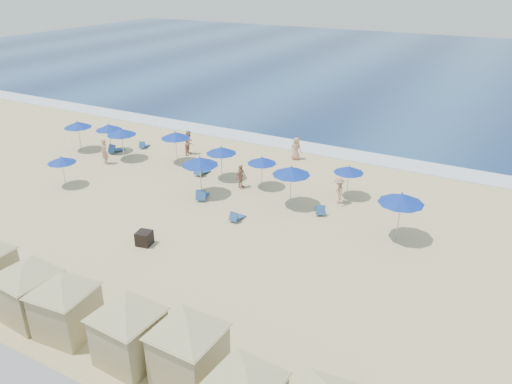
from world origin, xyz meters
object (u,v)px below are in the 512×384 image
trash_bin (144,238)px  umbrella_6 (200,161)px  umbrella_0 (109,127)px  umbrella_3 (62,160)px  cabana_3 (128,324)px  umbrella_5 (221,150)px  cabana_1 (28,284)px  umbrella_1 (78,125)px  umbrella_7 (262,160)px  umbrella_10 (401,199)px  beachgoer_4 (296,148)px  umbrella_2 (121,132)px  umbrella_8 (349,169)px  umbrella_4 (175,135)px  cabana_2 (64,300)px  beachgoer_0 (104,152)px  cabana_4 (188,342)px  beachgoer_3 (339,191)px  beachgoer_2 (241,176)px  umbrella_9 (291,171)px  beachgoer_1 (189,142)px

trash_bin → umbrella_6: size_ratio=0.28×
umbrella_0 → umbrella_3: bearing=-72.3°
cabana_3 → umbrella_5: 17.50m
cabana_1 → umbrella_1: cabana_1 is taller
umbrella_7 → umbrella_10: bearing=-15.0°
umbrella_0 → umbrella_3: 6.80m
umbrella_3 → beachgoer_4: umbrella_3 is taller
umbrella_6 → umbrella_2: bearing=163.9°
umbrella_8 → umbrella_4: bearing=-179.0°
cabana_3 → umbrella_7: size_ratio=2.06×
cabana_2 → beachgoer_0: cabana_2 is taller
trash_bin → cabana_4: cabana_4 is taller
umbrella_0 → beachgoer_3: (18.92, -0.31, -1.16)m
umbrella_5 → cabana_3: bearing=-68.8°
trash_bin → umbrella_3: size_ratio=0.35×
umbrella_6 → cabana_2: bearing=-78.0°
umbrella_3 → umbrella_4: 8.08m
cabana_2 → umbrella_10: (9.53, 13.78, 0.79)m
umbrella_2 → beachgoer_2: size_ratio=1.55×
umbrella_5 → umbrella_7: (3.12, -0.01, -0.16)m
trash_bin → umbrella_8: (7.34, 10.77, 1.49)m
umbrella_3 → cabana_1: bearing=-47.2°
beachgoer_3 → cabana_3: bearing=-35.1°
umbrella_9 → beachgoer_3: bearing=34.7°
cabana_1 → umbrella_8: 19.12m
beachgoer_1 → umbrella_9: bearing=-124.4°
beachgoer_2 → beachgoer_3: beachgoer_3 is taller
umbrella_10 → beachgoer_3: umbrella_10 is taller
beachgoer_0 → beachgoer_4: bearing=55.0°
umbrella_9 → beachgoer_1: umbrella_9 is taller
umbrella_0 → umbrella_6: (10.82, -3.32, 0.29)m
trash_bin → cabana_4: size_ratio=0.16×
beachgoer_0 → umbrella_7: bearing=30.8°
umbrella_9 → umbrella_10: bearing=-8.2°
umbrella_2 → umbrella_4: (3.95, 1.36, -0.03)m
cabana_1 → cabana_3: size_ratio=1.00×
beachgoer_0 → beachgoer_1: size_ratio=1.00×
trash_bin → beachgoer_2: size_ratio=0.47×
cabana_4 → beachgoer_3: (-0.38, 16.14, -0.80)m
cabana_1 → umbrella_2: cabana_1 is taller
umbrella_7 → trash_bin: bearing=-101.3°
umbrella_7 → beachgoer_3: bearing=1.2°
cabana_3 → umbrella_4: size_ratio=1.84×
cabana_3 → umbrella_3: size_ratio=2.13×
beachgoer_0 → cabana_3: bearing=-20.8°
umbrella_3 → umbrella_7: size_ratio=0.97×
cabana_4 → beachgoer_3: 16.16m
cabana_3 → umbrella_5: size_ratio=1.90×
beachgoer_0 → umbrella_10: bearing=20.5°
umbrella_8 → umbrella_10: 5.62m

